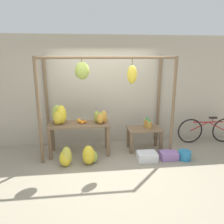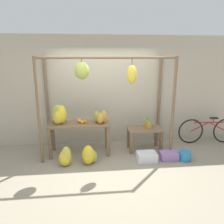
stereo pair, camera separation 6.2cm
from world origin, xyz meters
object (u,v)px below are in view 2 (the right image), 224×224
(orange_pile, at_px, (81,121))
(blue_bucket, at_px, (184,156))
(banana_pile_ground_right, at_px, (89,155))
(parked_bicycle, at_px, (208,130))
(banana_pile_ground_left, at_px, (66,158))
(fruit_crate_white, at_px, (147,157))
(fruit_crate_purple, at_px, (169,156))
(banana_pile_on_table, at_px, (59,115))
(papaya_pile, at_px, (100,118))
(pineapple_cluster, at_px, (148,123))

(orange_pile, relative_size, blue_bucket, 0.80)
(banana_pile_ground_right, xyz_separation_m, parked_bicycle, (3.18, 0.82, 0.16))
(orange_pile, height_order, banana_pile_ground_left, orange_pile)
(fruit_crate_white, distance_m, fruit_crate_purple, 0.52)
(parked_bicycle, bearing_deg, banana_pile_on_table, -176.08)
(banana_pile_ground_left, relative_size, parked_bicycle, 0.27)
(banana_pile_ground_left, xyz_separation_m, fruit_crate_purple, (2.30, 0.06, -0.10))
(banana_pile_ground_left, relative_size, blue_bucket, 1.49)
(fruit_crate_purple, bearing_deg, fruit_crate_white, -178.20)
(banana_pile_ground_left, bearing_deg, fruit_crate_white, 1.26)
(banana_pile_on_table, relative_size, papaya_pile, 1.21)
(blue_bucket, height_order, papaya_pile, papaya_pile)
(fruit_crate_white, height_order, fruit_crate_purple, fruit_crate_white)
(fruit_crate_white, distance_m, papaya_pile, 1.38)
(banana_pile_ground_right, height_order, parked_bicycle, parked_bicycle)
(banana_pile_ground_left, xyz_separation_m, parked_bicycle, (3.69, 0.88, 0.17))
(blue_bucket, bearing_deg, fruit_crate_white, 176.50)
(banana_pile_on_table, bearing_deg, orange_pile, -0.45)
(pineapple_cluster, height_order, banana_pile_ground_left, pineapple_cluster)
(blue_bucket, xyz_separation_m, fruit_crate_purple, (-0.35, 0.07, -0.01))
(orange_pile, xyz_separation_m, parked_bicycle, (3.36, 0.27, -0.45))
(banana_pile_ground_left, bearing_deg, parked_bicycle, 13.48)
(parked_bicycle, xyz_separation_m, papaya_pile, (-2.91, -0.34, 0.54))
(orange_pile, distance_m, pineapple_cluster, 1.64)
(banana_pile_ground_left, height_order, parked_bicycle, parked_bicycle)
(orange_pile, bearing_deg, fruit_crate_purple, -15.86)
(banana_pile_ground_right, bearing_deg, fruit_crate_purple, -0.18)
(banana_pile_ground_left, relative_size, banana_pile_ground_right, 1.01)
(banana_pile_on_table, relative_size, fruit_crate_white, 1.01)
(pineapple_cluster, height_order, parked_bicycle, pineapple_cluster)
(parked_bicycle, bearing_deg, banana_pile_ground_left, -166.52)
(banana_pile_ground_right, height_order, blue_bucket, banana_pile_ground_right)
(fruit_crate_purple, bearing_deg, parked_bicycle, 30.87)
(papaya_pile, bearing_deg, fruit_crate_purple, -17.86)
(orange_pile, distance_m, papaya_pile, 0.47)
(orange_pile, bearing_deg, papaya_pile, -8.86)
(pineapple_cluster, height_order, papaya_pile, papaya_pile)
(orange_pile, relative_size, fruit_crate_purple, 0.60)
(banana_pile_on_table, height_order, pineapple_cluster, banana_pile_on_table)
(fruit_crate_white, bearing_deg, fruit_crate_purple, 1.80)
(pineapple_cluster, distance_m, banana_pile_ground_right, 1.65)
(banana_pile_on_table, bearing_deg, fruit_crate_white, -16.54)
(pineapple_cluster, relative_size, banana_pile_ground_right, 0.68)
(banana_pile_ground_right, distance_m, blue_bucket, 2.14)
(pineapple_cluster, bearing_deg, banana_pile_ground_right, -157.28)
(banana_pile_ground_left, distance_m, fruit_crate_purple, 2.31)
(pineapple_cluster, xyz_separation_m, banana_pile_ground_left, (-1.96, -0.67, -0.50))
(banana_pile_ground_left, bearing_deg, banana_pile_on_table, 105.25)
(banana_pile_ground_left, relative_size, fruit_crate_white, 1.00)
(banana_pile_on_table, distance_m, blue_bucket, 3.02)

